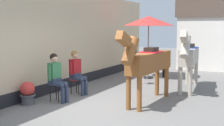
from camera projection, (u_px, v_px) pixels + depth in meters
The scene contains 10 objects.
ground_plane at pixel (145, 88), 10.61m from camera, with size 40.00×40.00×0.00m, color slate.
pub_facade_wall at pixel (60, 45), 10.23m from camera, with size 0.34×14.00×3.40m.
distant_cottage at pixel (214, 33), 15.28m from camera, with size 3.40×2.60×3.50m.
seated_visitor_near at pixel (56, 75), 8.54m from camera, with size 0.61×0.49×1.39m.
seated_visitor_far at pixel (77, 70), 9.50m from camera, with size 0.61×0.48×1.39m.
saddled_horse_near at pixel (148, 62), 8.28m from camera, with size 0.59×3.00×2.06m.
saddled_horse_far at pixel (189, 56), 10.04m from camera, with size 0.67×2.99×2.06m.
flower_planter_far at pixel (28, 93), 8.28m from camera, with size 0.43×0.43×0.64m.
cafe_parasol at pixel (149, 21), 12.28m from camera, with size 2.10×2.10×2.58m.
spare_stool_white at pixel (144, 73), 11.22m from camera, with size 0.32×0.32×0.46m.
Camera 1 is at (3.64, -6.84, 2.14)m, focal length 48.12 mm.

